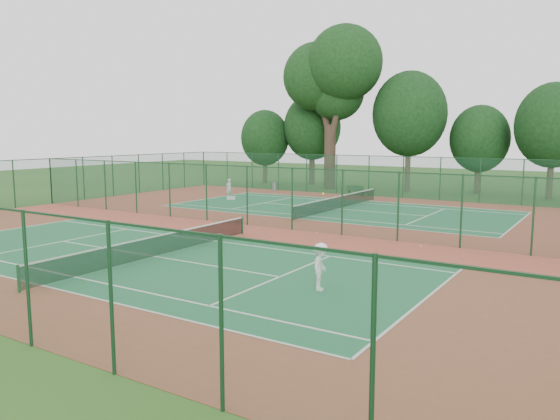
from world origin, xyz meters
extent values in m
plane|color=#2B551A|center=(0.00, 0.00, 0.00)|extent=(120.00, 120.00, 0.00)
cube|color=brown|center=(0.00, 0.00, 0.01)|extent=(40.00, 36.00, 0.01)
cube|color=#20663E|center=(0.00, -9.00, 0.01)|extent=(23.77, 10.97, 0.01)
cube|color=#20673F|center=(0.00, 9.00, 0.01)|extent=(23.77, 10.97, 0.01)
cube|color=#164329|center=(0.00, 18.00, 1.75)|extent=(40.00, 0.02, 3.50)
cube|color=#14391F|center=(0.00, 18.00, 3.46)|extent=(40.00, 0.05, 0.05)
cube|color=#1A4E33|center=(-20.00, 0.00, 1.75)|extent=(0.02, 36.00, 3.50)
cube|color=#13341D|center=(-20.00, 0.00, 3.46)|extent=(0.05, 36.00, 0.05)
cube|color=#164427|center=(0.00, 0.00, 1.75)|extent=(40.00, 0.02, 3.50)
cube|color=#153A1F|center=(0.00, 0.00, 3.46)|extent=(40.00, 0.05, 0.05)
cylinder|color=#163E23|center=(0.00, -15.40, 0.49)|extent=(0.10, 0.10, 0.97)
cylinder|color=#163E23|center=(0.00, -2.60, 0.49)|extent=(0.10, 0.10, 0.97)
cube|color=black|center=(0.00, -9.00, 0.48)|extent=(0.02, 12.80, 0.85)
cube|color=silver|center=(0.00, -9.00, 0.92)|extent=(0.04, 12.80, 0.06)
cylinder|color=#153C20|center=(0.00, 2.60, 0.49)|extent=(0.10, 0.10, 0.97)
cylinder|color=#153C20|center=(0.00, 15.40, 0.49)|extent=(0.10, 0.10, 0.97)
cube|color=black|center=(0.00, 9.00, 0.48)|extent=(0.02, 12.80, 0.85)
cube|color=white|center=(0.00, 9.00, 0.92)|extent=(0.04, 12.80, 0.06)
imported|color=white|center=(8.53, -9.74, 0.84)|extent=(0.89, 1.19, 1.65)
imported|color=silver|center=(-10.74, 10.21, 0.83)|extent=(0.50, 0.66, 1.62)
cylinder|color=slate|center=(-10.70, 17.17, 0.40)|extent=(0.52, 0.52, 0.77)
cube|color=#123318|center=(-2.96, 17.10, 0.24)|extent=(0.11, 0.40, 0.45)
cube|color=#123318|center=(-1.76, 17.18, 0.24)|extent=(0.11, 0.40, 0.45)
cube|color=#123318|center=(-2.36, 17.14, 0.48)|extent=(1.53, 0.52, 0.05)
cube|color=#123318|center=(-2.35, 16.94, 0.71)|extent=(1.50, 0.15, 0.45)
cube|color=silver|center=(-9.91, 9.42, 0.14)|extent=(0.75, 0.49, 0.26)
sphere|color=yellow|center=(3.37, -0.45, 0.04)|extent=(0.06, 0.06, 0.06)
sphere|color=#D7EA36|center=(9.12, -0.75, 0.05)|extent=(0.07, 0.07, 0.07)
sphere|color=#C9DA32|center=(-0.15, -0.89, 0.05)|extent=(0.08, 0.08, 0.08)
cylinder|color=#33241B|center=(-7.16, 21.61, 3.10)|extent=(1.14, 1.14, 6.19)
cylinder|color=#33241B|center=(-8.09, 21.92, 7.74)|extent=(2.10, 0.62, 6.16)
cylinder|color=#33241B|center=(-6.23, 21.41, 8.05)|extent=(1.96, 0.58, 6.68)
sphere|color=black|center=(-8.81, 21.92, 10.84)|extent=(6.61, 6.61, 6.61)
sphere|color=black|center=(-5.62, 21.41, 11.87)|extent=(7.02, 7.02, 7.02)
sphere|color=black|center=(-6.96, 22.44, 9.29)|extent=(5.37, 5.37, 5.37)
camera|label=1|loc=(17.02, -25.83, 5.35)|focal=35.00mm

